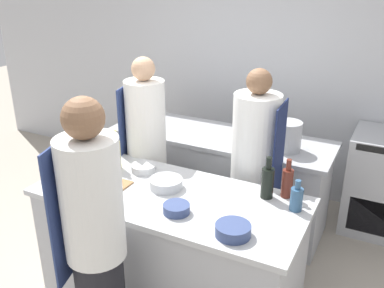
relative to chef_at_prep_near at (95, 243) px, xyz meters
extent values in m
cube|color=silver|center=(0.11, 2.80, 0.50)|extent=(8.00, 0.06, 2.80)
cube|color=#A8AAAF|center=(0.11, 0.67, -0.46)|extent=(1.84, 0.81, 0.87)
cube|color=#B7BABC|center=(0.11, 0.67, -0.01)|extent=(1.91, 0.85, 0.04)
cube|color=#A8AAAF|center=(-0.03, 1.88, -0.46)|extent=(2.03, 0.67, 0.87)
cube|color=#A8AAAF|center=(-0.03, 1.88, -0.01)|extent=(2.11, 0.70, 0.04)
cube|color=black|center=(1.48, 2.13, -0.63)|extent=(0.62, 0.01, 0.34)
cylinder|color=silver|center=(0.00, 0.00, 0.29)|extent=(0.35, 0.35, 0.73)
cube|color=navy|center=(-0.17, -0.05, 0.18)|extent=(0.10, 0.32, 0.85)
sphere|color=brown|center=(0.00, 0.00, 0.77)|extent=(0.23, 0.23, 0.23)
cylinder|color=black|center=(0.48, 1.37, -0.51)|extent=(0.31, 0.31, 0.78)
cylinder|color=white|center=(0.48, 1.37, 0.25)|extent=(0.37, 0.37, 0.72)
cube|color=#19234C|center=(0.67, 1.38, 0.14)|extent=(0.03, 0.35, 0.83)
sphere|color=brown|center=(0.48, 1.37, 0.71)|extent=(0.19, 0.19, 0.19)
cylinder|color=black|center=(-0.45, 1.25, -0.50)|extent=(0.29, 0.29, 0.79)
cylinder|color=white|center=(-0.45, 1.25, 0.26)|extent=(0.34, 0.34, 0.74)
cube|color=navy|center=(-0.62, 1.21, 0.16)|extent=(0.08, 0.31, 0.84)
sphere|color=tan|center=(-0.45, 1.25, 0.73)|extent=(0.19, 0.19, 0.19)
cylinder|color=#2D5175|center=(0.95, 0.87, 0.09)|extent=(0.08, 0.08, 0.16)
cylinder|color=#2D5175|center=(0.95, 0.87, 0.20)|extent=(0.04, 0.04, 0.06)
cylinder|color=#19471E|center=(-0.74, 0.70, 0.11)|extent=(0.07, 0.07, 0.19)
cylinder|color=#19471E|center=(-0.74, 0.70, 0.24)|extent=(0.03, 0.03, 0.07)
cylinder|color=#5B2319|center=(0.84, 1.02, 0.11)|extent=(0.08, 0.08, 0.20)
cylinder|color=#5B2319|center=(0.84, 1.02, 0.25)|extent=(0.03, 0.03, 0.08)
cylinder|color=#B2A84C|center=(-0.47, 0.85, 0.13)|extent=(0.08, 0.08, 0.23)
cylinder|color=#B2A84C|center=(-0.47, 0.85, 0.28)|extent=(0.04, 0.04, 0.09)
cylinder|color=black|center=(0.72, 0.94, 0.12)|extent=(0.09, 0.09, 0.22)
cylinder|color=black|center=(0.72, 0.94, 0.27)|extent=(0.04, 0.04, 0.08)
cylinder|color=#B7BABC|center=(0.04, 0.74, 0.05)|extent=(0.24, 0.24, 0.07)
cylinder|color=#B7BABC|center=(-0.25, 0.90, 0.04)|extent=(0.19, 0.19, 0.06)
cylinder|color=navy|center=(0.69, 0.42, 0.05)|extent=(0.21, 0.21, 0.07)
cylinder|color=navy|center=(0.27, 0.49, 0.04)|extent=(0.17, 0.17, 0.06)
cylinder|color=#B2382D|center=(-0.64, 0.41, 0.06)|extent=(0.09, 0.09, 0.10)
cube|color=olive|center=(-0.42, 0.57, 0.02)|extent=(0.42, 0.25, 0.01)
cylinder|color=#A8AAAF|center=(0.62, 1.81, 0.14)|extent=(0.24, 0.24, 0.26)
camera|label=1|loc=(1.44, -1.59, 1.48)|focal=40.00mm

